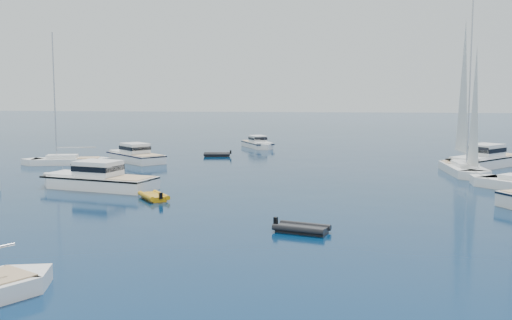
# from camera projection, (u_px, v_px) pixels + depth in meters

# --- Properties ---
(ground) EXTENTS (400.00, 400.00, 0.00)m
(ground) POSITION_uv_depth(u_px,v_px,m) (298.00, 276.00, 26.93)
(ground) COLOR #07264B
(ground) RESTS_ON ground
(motor_cruiser_centre) EXTENTS (11.76, 6.23, 2.96)m
(motor_cruiser_centre) POSITION_uv_depth(u_px,v_px,m) (96.00, 188.00, 50.92)
(motor_cruiser_centre) COLOR white
(motor_cruiser_centre) RESTS_ON ground
(motor_cruiser_far_l) EXTENTS (9.53, 9.38, 2.69)m
(motor_cruiser_far_l) POSITION_uv_depth(u_px,v_px,m) (134.00, 161.00, 70.09)
(motor_cruiser_far_l) COLOR silver
(motor_cruiser_far_l) RESTS_ON ground
(motor_cruiser_distant) EXTENTS (10.55, 11.11, 3.08)m
(motor_cruiser_distant) POSITION_uv_depth(u_px,v_px,m) (484.00, 167.00, 65.17)
(motor_cruiser_distant) COLOR white
(motor_cruiser_distant) RESTS_ON ground
(motor_cruiser_horizon) EXTENTS (6.02, 8.57, 2.18)m
(motor_cruiser_horizon) POSITION_uv_depth(u_px,v_px,m) (258.00, 148.00, 86.85)
(motor_cruiser_horizon) COLOR white
(motor_cruiser_horizon) RESTS_ON ground
(sailboat_sails_r) EXTENTS (3.63, 11.82, 17.17)m
(sailboat_sails_r) POSITION_uv_depth(u_px,v_px,m) (463.00, 173.00, 60.07)
(sailboat_sails_r) COLOR white
(sailboat_sails_r) RESTS_ON ground
(sailboat_far_l) EXTENTS (10.39, 4.94, 14.78)m
(sailboat_far_l) POSITION_uv_depth(u_px,v_px,m) (66.00, 164.00, 67.41)
(sailboat_far_l) COLOR white
(sailboat_far_l) RESTS_ON ground
(tender_yellow) EXTENTS (3.33, 3.69, 0.95)m
(tender_yellow) POSITION_uv_depth(u_px,v_px,m) (154.00, 199.00, 45.85)
(tender_yellow) COLOR #CC8C0C
(tender_yellow) RESTS_ON ground
(tender_grey_near) EXTENTS (3.65, 2.73, 0.95)m
(tender_grey_near) POSITION_uv_depth(u_px,v_px,m) (302.00, 232.00, 35.21)
(tender_grey_near) COLOR black
(tender_grey_near) RESTS_ON ground
(tender_grey_far) EXTENTS (3.61, 2.36, 0.95)m
(tender_grey_far) POSITION_uv_depth(u_px,v_px,m) (217.00, 156.00, 75.48)
(tender_grey_far) COLOR black
(tender_grey_far) RESTS_ON ground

